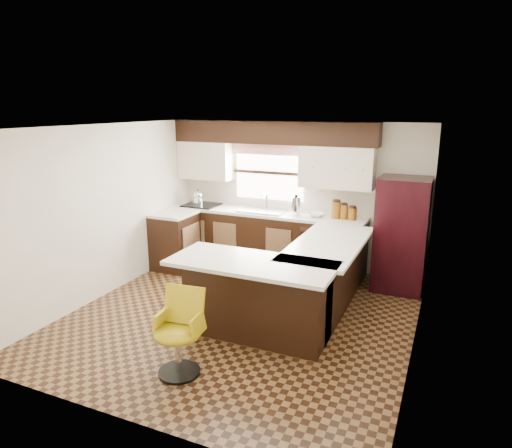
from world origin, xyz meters
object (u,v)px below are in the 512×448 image
at_px(bar_chair, 177,334).
at_px(peninsula_long, 323,278).
at_px(refrigerator, 401,234).
at_px(peninsula_return, 257,299).

bearing_deg(bar_chair, peninsula_long, 59.78).
bearing_deg(peninsula_long, refrigerator, 54.81).
distance_m(peninsula_return, refrigerator, 2.56).
bearing_deg(peninsula_long, peninsula_return, -118.30).
xyz_separation_m(peninsula_long, peninsula_return, (-0.53, -0.97, 0.00)).
bearing_deg(bar_chair, peninsula_return, 63.57).
bearing_deg(refrigerator, peninsula_return, -122.18).
height_order(peninsula_return, refrigerator, refrigerator).
relative_size(peninsula_long, bar_chair, 2.22).
xyz_separation_m(peninsula_long, refrigerator, (0.82, 1.17, 0.38)).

